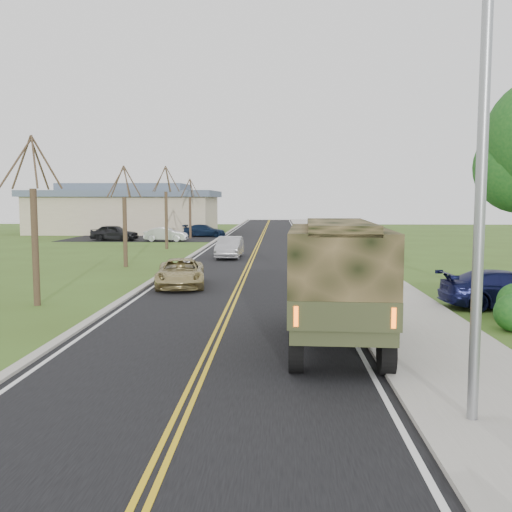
# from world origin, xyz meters

# --- Properties ---
(ground) EXTENTS (160.00, 160.00, 0.00)m
(ground) POSITION_xyz_m (0.00, 0.00, 0.00)
(ground) COLOR #3A521B
(ground) RESTS_ON ground
(road) EXTENTS (8.00, 120.00, 0.01)m
(road) POSITION_xyz_m (0.00, 40.00, 0.01)
(road) COLOR black
(road) RESTS_ON ground
(curb_right) EXTENTS (0.30, 120.00, 0.12)m
(curb_right) POSITION_xyz_m (4.15, 40.00, 0.06)
(curb_right) COLOR #9E998E
(curb_right) RESTS_ON ground
(sidewalk_right) EXTENTS (3.20, 120.00, 0.10)m
(sidewalk_right) POSITION_xyz_m (5.90, 40.00, 0.05)
(sidewalk_right) COLOR #9E998E
(sidewalk_right) RESTS_ON ground
(curb_left) EXTENTS (0.30, 120.00, 0.10)m
(curb_left) POSITION_xyz_m (-4.15, 40.00, 0.05)
(curb_left) COLOR #9E998E
(curb_left) RESTS_ON ground
(street_light) EXTENTS (1.65, 0.22, 8.00)m
(street_light) POSITION_xyz_m (4.90, -0.50, 4.43)
(street_light) COLOR gray
(street_light) RESTS_ON ground
(bare_tree_a) EXTENTS (1.93, 2.26, 6.08)m
(bare_tree_a) POSITION_xyz_m (-7.00, 10.00, 2.63)
(bare_tree_a) COLOR #38281C
(bare_tree_a) RESTS_ON ground
(bare_tree_b) EXTENTS (1.83, 2.14, 5.73)m
(bare_tree_b) POSITION_xyz_m (-7.00, 22.00, 2.48)
(bare_tree_b) COLOR #38281C
(bare_tree_b) RESTS_ON ground
(bare_tree_c) EXTENTS (2.04, 2.39, 6.42)m
(bare_tree_c) POSITION_xyz_m (-7.00, 34.00, 2.78)
(bare_tree_c) COLOR #38281C
(bare_tree_c) RESTS_ON ground
(bare_tree_d) EXTENTS (1.88, 2.20, 5.91)m
(bare_tree_d) POSITION_xyz_m (-7.00, 46.00, 2.55)
(bare_tree_d) COLOR #38281C
(bare_tree_d) RESTS_ON ground
(commercial_building) EXTENTS (25.50, 21.50, 5.65)m
(commercial_building) POSITION_xyz_m (-15.98, 55.97, 2.69)
(commercial_building) COLOR tan
(commercial_building) RESTS_ON ground
(military_truck) EXTENTS (2.59, 6.68, 3.28)m
(military_truck) POSITION_xyz_m (3.19, 4.49, 1.88)
(military_truck) COLOR black
(military_truck) RESTS_ON ground
(suv_champagne) EXTENTS (2.61, 4.64, 1.22)m
(suv_champagne) POSITION_xyz_m (-2.58, 14.60, 0.61)
(suv_champagne) COLOR tan
(suv_champagne) RESTS_ON ground
(sedan_silver) EXTENTS (1.61, 4.31, 1.41)m
(sedan_silver) POSITION_xyz_m (-1.49, 27.09, 0.70)
(sedan_silver) COLOR #AFAEB3
(sedan_silver) RESTS_ON ground
(pickup_navy) EXTENTS (4.70, 2.16, 1.33)m
(pickup_navy) POSITION_xyz_m (9.73, 10.20, 0.66)
(pickup_navy) COLOR #11143E
(pickup_navy) RESTS_ON ground
(lot_car_dark) EXTENTS (4.57, 2.25, 1.50)m
(lot_car_dark) POSITION_xyz_m (-13.60, 42.61, 0.75)
(lot_car_dark) COLOR black
(lot_car_dark) RESTS_ON ground
(lot_car_silver) EXTENTS (4.00, 1.54, 1.30)m
(lot_car_silver) POSITION_xyz_m (-8.64, 42.00, 0.65)
(lot_car_silver) COLOR silver
(lot_car_silver) RESTS_ON ground
(lot_car_navy) EXTENTS (4.49, 2.07, 1.27)m
(lot_car_navy) POSITION_xyz_m (-5.95, 48.76, 0.64)
(lot_car_navy) COLOR #0D1B32
(lot_car_navy) RESTS_ON ground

